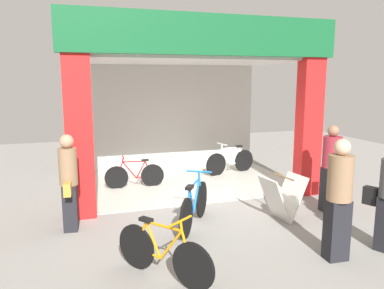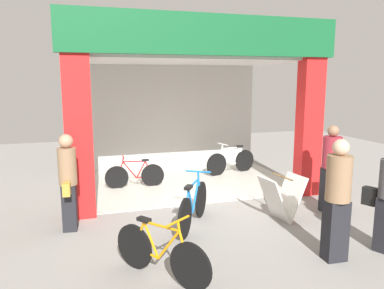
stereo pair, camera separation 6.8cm
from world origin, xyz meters
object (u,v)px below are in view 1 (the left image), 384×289
at_px(bicycle_parked_0, 163,253).
at_px(sandwich_board_sign, 282,198).
at_px(bicycle_parked_1, 194,206).
at_px(bicycle_inside_1, 231,161).
at_px(pedestrian_2, 331,167).
at_px(bicycle_inside_0, 135,175).
at_px(pedestrian_1, 339,198).
at_px(pedestrian_3, 69,182).

xyz_separation_m(bicycle_parked_0, sandwich_board_sign, (2.66, 1.44, 0.07)).
bearing_deg(bicycle_parked_1, bicycle_inside_1, 57.36).
xyz_separation_m(bicycle_inside_1, sandwich_board_sign, (-0.47, -3.55, 0.07)).
bearing_deg(pedestrian_2, sandwich_board_sign, -173.43).
bearing_deg(pedestrian_2, bicycle_inside_0, 141.10).
height_order(sandwich_board_sign, pedestrian_2, pedestrian_2).
bearing_deg(pedestrian_2, pedestrian_1, -125.00).
distance_m(pedestrian_2, pedestrian_3, 5.04).
bearing_deg(bicycle_parked_0, pedestrian_2, 22.30).
distance_m(bicycle_parked_0, pedestrian_2, 4.19).
distance_m(bicycle_inside_1, pedestrian_3, 5.21).
height_order(bicycle_parked_1, pedestrian_2, pedestrian_2).
relative_size(bicycle_inside_0, pedestrian_3, 0.84).
xyz_separation_m(bicycle_parked_0, pedestrian_2, (3.84, 1.57, 0.56)).
xyz_separation_m(bicycle_parked_1, pedestrian_2, (2.88, -0.03, 0.53)).
height_order(bicycle_inside_0, pedestrian_2, pedestrian_2).
relative_size(sandwich_board_sign, pedestrian_1, 0.48).
relative_size(pedestrian_1, pedestrian_2, 1.04).
relative_size(bicycle_parked_1, pedestrian_3, 0.87).
bearing_deg(bicycle_inside_1, pedestrian_1, -96.11).
bearing_deg(pedestrian_2, bicycle_parked_1, 179.38).
xyz_separation_m(bicycle_parked_0, pedestrian_1, (2.57, -0.23, 0.59)).
distance_m(bicycle_inside_1, pedestrian_2, 3.53).
distance_m(pedestrian_1, pedestrian_3, 4.41).
height_order(sandwich_board_sign, pedestrian_3, pedestrian_3).
bearing_deg(bicycle_parked_0, bicycle_parked_1, 59.06).
height_order(bicycle_parked_0, pedestrian_2, pedestrian_2).
bearing_deg(pedestrian_3, bicycle_inside_1, 33.91).
bearing_deg(bicycle_inside_0, bicycle_parked_1, -77.30).
relative_size(bicycle_inside_1, pedestrian_1, 0.87).
xyz_separation_m(bicycle_inside_1, pedestrian_1, (-0.56, -5.23, 0.59)).
distance_m(bicycle_inside_1, pedestrian_1, 5.29).
height_order(bicycle_parked_1, pedestrian_1, pedestrian_1).
distance_m(bicycle_inside_1, bicycle_parked_0, 5.89).
bearing_deg(pedestrian_3, bicycle_inside_0, 56.84).
xyz_separation_m(pedestrian_1, pedestrian_3, (-3.75, 2.33, -0.06)).
xyz_separation_m(bicycle_inside_0, bicycle_parked_0, (-0.33, -4.40, 0.04)).
distance_m(pedestrian_1, pedestrian_2, 2.21).
distance_m(bicycle_parked_1, pedestrian_1, 2.51).
relative_size(bicycle_inside_0, bicycle_inside_1, 0.92).
bearing_deg(bicycle_inside_1, pedestrian_3, -146.09).
relative_size(sandwich_board_sign, pedestrian_3, 0.50).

